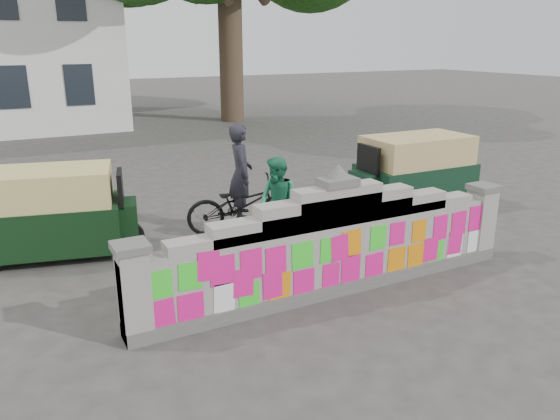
{
  "coord_description": "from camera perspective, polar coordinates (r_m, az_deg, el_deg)",
  "views": [
    {
      "loc": [
        -4.31,
        -6.36,
        3.7
      ],
      "look_at": [
        -0.42,
        1.0,
        1.1
      ],
      "focal_mm": 35.0,
      "sensor_mm": 36.0,
      "label": 1
    }
  ],
  "objects": [
    {
      "name": "cyclist_bike",
      "position": [
        10.84,
        -4.05,
        0.5
      ],
      "size": [
        2.29,
        1.27,
        1.14
      ],
      "primitive_type": "imported",
      "rotation": [
        0.0,
        0.0,
        1.32
      ],
      "color": "black",
      "rests_on": "ground"
    },
    {
      "name": "rickshaw_right",
      "position": [
        12.78,
        13.73,
        3.99
      ],
      "size": [
        3.0,
        1.45,
        1.65
      ],
      "rotation": [
        0.0,
        0.0,
        3.12
      ],
      "color": "black",
      "rests_on": "ground"
    },
    {
      "name": "ground",
      "position": [
        8.53,
        5.69,
        -8.46
      ],
      "size": [
        100.0,
        100.0,
        0.0
      ],
      "primitive_type": "plane",
      "color": "#383533",
      "rests_on": "ground"
    },
    {
      "name": "rickshaw_left",
      "position": [
        10.38,
        -22.79,
        -0.18
      ],
      "size": [
        2.94,
        1.85,
        1.58
      ],
      "rotation": [
        0.0,
        0.0,
        -0.23
      ],
      "color": "black",
      "rests_on": "ground"
    },
    {
      "name": "pedestrian",
      "position": [
        10.01,
        -0.24,
        0.75
      ],
      "size": [
        0.78,
        0.92,
        1.68
      ],
      "primitive_type": "imported",
      "rotation": [
        0.0,
        0.0,
        -1.38
      ],
      "color": "#227F58",
      "rests_on": "ground"
    },
    {
      "name": "cyclist_rider",
      "position": [
        10.73,
        -4.1,
        2.52
      ],
      "size": [
        0.62,
        0.8,
        1.93
      ],
      "primitive_type": "imported",
      "rotation": [
        0.0,
        0.0,
        1.32
      ],
      "color": "black",
      "rests_on": "ground"
    },
    {
      "name": "parapet_wall",
      "position": [
        8.23,
        5.87,
        -3.77
      ],
      "size": [
        6.48,
        0.44,
        2.01
      ],
      "color": "#4C4C49",
      "rests_on": "ground"
    }
  ]
}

